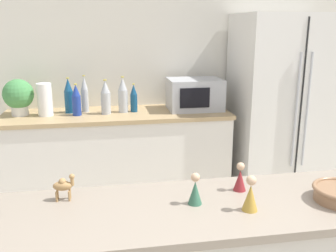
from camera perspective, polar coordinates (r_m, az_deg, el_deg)
name	(u,v)px	position (r m, az deg, el deg)	size (l,w,h in m)	color
wall_back	(156,69)	(3.65, -1.91, 8.72)	(8.00, 0.06, 2.55)	silver
back_counter	(119,162)	(3.48, -7.51, -5.43)	(1.99, 0.63, 0.93)	silver
refrigerator	(281,112)	(3.68, 16.87, 2.07)	(0.88, 0.71, 1.78)	silver
potted_plant	(18,96)	(3.42, -21.83, 4.32)	(0.26, 0.26, 0.31)	silver
paper_towel_roll	(45,100)	(3.34, -18.26, 3.84)	(0.12, 0.12, 0.28)	white
microwave	(195,94)	(3.43, 4.08, 4.86)	(0.48, 0.37, 0.28)	#B2B5BA
back_bottle_0	(134,98)	(3.34, -5.24, 4.21)	(0.06, 0.06, 0.25)	navy
back_bottle_1	(85,94)	(3.40, -12.58, 4.71)	(0.06, 0.06, 0.33)	#B2B7BC
back_bottle_2	(106,98)	(3.28, -9.48, 4.29)	(0.08, 0.08, 0.30)	#B2B7BC
back_bottle_3	(69,96)	(3.39, -14.89, 4.42)	(0.08, 0.08, 0.31)	navy
back_bottle_4	(76,100)	(3.28, -13.79, 3.81)	(0.07, 0.07, 0.27)	navy
back_bottle_5	(123,95)	(3.33, -6.89, 4.67)	(0.08, 0.08, 0.32)	#B2B7BC
camel_figurine	(64,185)	(1.69, -15.63, -8.68)	(0.10, 0.05, 0.12)	#A87F4C
wise_man_figurine_blue	(240,178)	(1.76, 10.91, -7.85)	(0.06, 0.06, 0.14)	maroon
wise_man_figurine_crimson	(250,195)	(1.58, 12.45, -10.30)	(0.07, 0.07, 0.15)	#B28933
wise_man_figurine_purple	(195,191)	(1.60, 4.16, -9.80)	(0.06, 0.06, 0.14)	#33664C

